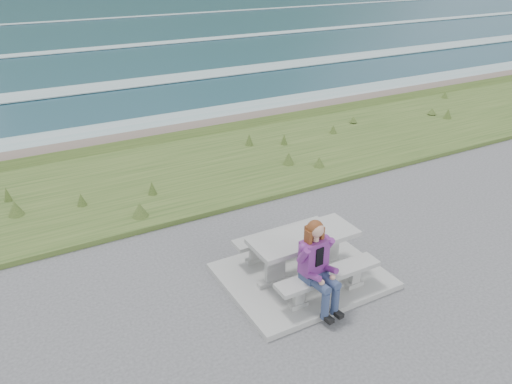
# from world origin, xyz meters

# --- Properties ---
(concrete_slab) EXTENTS (2.60, 2.10, 0.10)m
(concrete_slab) POSITION_xyz_m (0.00, 0.00, 0.05)
(concrete_slab) COLOR #A6A5A0
(concrete_slab) RESTS_ON ground
(picnic_table) EXTENTS (1.80, 0.75, 0.75)m
(picnic_table) POSITION_xyz_m (0.00, 0.00, 0.68)
(picnic_table) COLOR #A6A5A0
(picnic_table) RESTS_ON concrete_slab
(bench_landward) EXTENTS (1.80, 0.35, 0.45)m
(bench_landward) POSITION_xyz_m (0.00, -0.70, 0.45)
(bench_landward) COLOR #A6A5A0
(bench_landward) RESTS_ON concrete_slab
(bench_seaward) EXTENTS (1.80, 0.35, 0.45)m
(bench_seaward) POSITION_xyz_m (0.00, 0.70, 0.45)
(bench_seaward) COLOR #A6A5A0
(bench_seaward) RESTS_ON concrete_slab
(grass_verge) EXTENTS (160.00, 4.50, 0.22)m
(grass_verge) POSITION_xyz_m (0.00, 5.00, 0.00)
(grass_verge) COLOR #2F481B
(grass_verge) RESTS_ON ground
(shore_drop) EXTENTS (160.00, 0.80, 2.20)m
(shore_drop) POSITION_xyz_m (0.00, 7.90, 0.00)
(shore_drop) COLOR brown
(shore_drop) RESTS_ON ground
(ocean) EXTENTS (1600.00, 1600.00, 0.09)m
(ocean) POSITION_xyz_m (0.00, 25.09, -1.74)
(ocean) COLOR #1D4554
(ocean) RESTS_ON ground
(seated_woman) EXTENTS (0.47, 0.75, 1.43)m
(seated_woman) POSITION_xyz_m (-0.27, -0.84, 0.63)
(seated_woman) COLOR navy
(seated_woman) RESTS_ON concrete_slab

